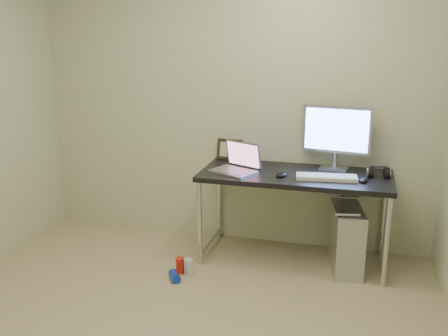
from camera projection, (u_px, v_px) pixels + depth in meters
wall_back at (232, 103)px, 4.34m from camera, size 3.50×0.02×2.50m
desk at (295, 183)px, 4.02m from camera, size 1.52×0.66×0.75m
tower_computer at (346, 239)px, 3.96m from camera, size 0.30×0.53×0.55m
cable_a at (343, 207)px, 4.26m from camera, size 0.01×0.16×0.69m
cable_b at (353, 211)px, 4.23m from camera, size 0.02×0.11×0.71m
can_red at (180, 265)px, 3.94m from camera, size 0.09×0.09×0.13m
can_white at (189, 267)px, 3.91m from camera, size 0.09×0.09×0.13m
can_blue at (175, 276)px, 3.82m from camera, size 0.13×0.14×0.07m
laptop at (237, 165)px, 4.04m from camera, size 0.42×0.39×0.24m
monitor at (336, 133)px, 4.05m from camera, size 0.56×0.19×0.52m
keyboard at (326, 177)px, 3.84m from camera, size 0.48×0.20×0.03m
mouse_right at (364, 180)px, 3.77m from camera, size 0.08×0.11×0.04m
mouse_left at (282, 174)px, 3.92m from camera, size 0.11×0.14×0.04m
headphones at (378, 173)px, 3.89m from camera, size 0.17×0.11×0.11m
picture_frame at (230, 149)px, 4.41m from camera, size 0.23×0.08×0.18m
webcam at (254, 152)px, 4.31m from camera, size 0.05×0.04×0.13m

